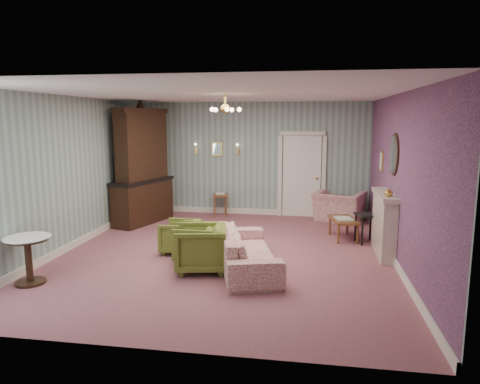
% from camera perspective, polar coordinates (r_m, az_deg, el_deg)
% --- Properties ---
extents(floor, '(7.00, 7.00, 0.00)m').
position_cam_1_polar(floor, '(8.20, -1.84, -8.02)').
color(floor, '#965761').
rests_on(floor, ground).
extents(ceiling, '(7.00, 7.00, 0.00)m').
position_cam_1_polar(ceiling, '(7.84, -1.95, 12.65)').
color(ceiling, white).
rests_on(ceiling, ground).
extents(wall_back, '(6.00, 0.00, 6.00)m').
position_cam_1_polar(wall_back, '(11.33, 1.48, 4.31)').
color(wall_back, gray).
rests_on(wall_back, ground).
extents(wall_front, '(6.00, 0.00, 6.00)m').
position_cam_1_polar(wall_front, '(4.55, -10.31, -3.53)').
color(wall_front, gray).
rests_on(wall_front, ground).
extents(wall_left, '(0.00, 7.00, 7.00)m').
position_cam_1_polar(wall_left, '(8.96, -21.11, 2.33)').
color(wall_left, gray).
rests_on(wall_left, ground).
extents(wall_right, '(0.00, 7.00, 7.00)m').
position_cam_1_polar(wall_right, '(7.89, 20.02, 1.51)').
color(wall_right, gray).
rests_on(wall_right, ground).
extents(wall_right_floral, '(0.00, 7.00, 7.00)m').
position_cam_1_polar(wall_right_floral, '(7.89, 19.91, 1.51)').
color(wall_right_floral, '#BE5F8A').
rests_on(wall_right_floral, ground).
extents(door, '(1.12, 0.12, 2.16)m').
position_cam_1_polar(door, '(11.23, 8.04, 2.28)').
color(door, white).
rests_on(door, floor).
extents(olive_chair_a, '(0.89, 0.93, 0.83)m').
position_cam_1_polar(olive_chair_a, '(7.24, -5.12, -7.03)').
color(olive_chair_a, olive).
rests_on(olive_chair_a, floor).
extents(olive_chair_b, '(0.68, 0.72, 0.73)m').
position_cam_1_polar(olive_chair_b, '(7.73, -5.64, -6.33)').
color(olive_chair_b, olive).
rests_on(olive_chair_b, floor).
extents(olive_chair_c, '(0.62, 0.66, 0.67)m').
position_cam_1_polar(olive_chair_c, '(8.26, -7.82, -5.56)').
color(olive_chair_c, olive).
rests_on(olive_chair_c, floor).
extents(sofa_chintz, '(1.19, 2.26, 0.85)m').
position_cam_1_polar(sofa_chintz, '(7.30, 0.97, -6.77)').
color(sofa_chintz, '#A94459').
rests_on(sofa_chintz, floor).
extents(wingback_chair, '(1.30, 1.08, 0.98)m').
position_cam_1_polar(wingback_chair, '(10.91, 12.80, -1.22)').
color(wingback_chair, '#A94459').
rests_on(wingback_chair, floor).
extents(dresser, '(1.09, 1.83, 2.88)m').
position_cam_1_polar(dresser, '(10.62, -12.69, 3.70)').
color(dresser, black).
rests_on(dresser, floor).
extents(fireplace, '(0.30, 1.40, 1.16)m').
position_cam_1_polar(fireplace, '(8.41, 18.24, -3.97)').
color(fireplace, beige).
rests_on(fireplace, floor).
extents(mantel_vase, '(0.15, 0.15, 0.15)m').
position_cam_1_polar(mantel_vase, '(7.90, 18.79, -0.01)').
color(mantel_vase, gold).
rests_on(mantel_vase, fireplace).
extents(oval_mirror, '(0.04, 0.76, 0.84)m').
position_cam_1_polar(oval_mirror, '(8.24, 19.39, 4.65)').
color(oval_mirror, white).
rests_on(oval_mirror, wall_right).
extents(framed_print, '(0.04, 0.34, 0.42)m').
position_cam_1_polar(framed_print, '(9.59, 17.96, 3.83)').
color(framed_print, gold).
rests_on(framed_print, wall_right).
extents(coffee_table, '(0.63, 0.94, 0.44)m').
position_cam_1_polar(coffee_table, '(9.36, 13.28, -4.67)').
color(coffee_table, brown).
rests_on(coffee_table, floor).
extents(side_table_black, '(0.51, 0.51, 0.61)m').
position_cam_1_polar(side_table_black, '(9.14, 16.15, -4.60)').
color(side_table_black, black).
rests_on(side_table_black, floor).
extents(pedestal_table, '(0.79, 0.79, 0.74)m').
position_cam_1_polar(pedestal_table, '(7.38, -25.82, -8.00)').
color(pedestal_table, black).
rests_on(pedestal_table, floor).
extents(nesting_table, '(0.47, 0.55, 0.62)m').
position_cam_1_polar(nesting_table, '(11.27, -2.60, -1.59)').
color(nesting_table, brown).
rests_on(nesting_table, floor).
extents(gilt_mirror_back, '(0.28, 0.06, 0.36)m').
position_cam_1_polar(gilt_mirror_back, '(11.42, -3.04, 5.60)').
color(gilt_mirror_back, gold).
rests_on(gilt_mirror_back, wall_back).
extents(sconce_left, '(0.16, 0.12, 0.30)m').
position_cam_1_polar(sconce_left, '(11.53, -5.75, 5.60)').
color(sconce_left, gold).
rests_on(sconce_left, wall_back).
extents(sconce_right, '(0.16, 0.12, 0.30)m').
position_cam_1_polar(sconce_right, '(11.30, -0.32, 5.57)').
color(sconce_right, gold).
rests_on(sconce_right, wall_back).
extents(chandelier, '(0.56, 0.56, 0.36)m').
position_cam_1_polar(chandelier, '(7.83, -1.94, 10.67)').
color(chandelier, gold).
rests_on(chandelier, ceiling).
extents(burgundy_cushion, '(0.41, 0.28, 0.39)m').
position_cam_1_polar(burgundy_cushion, '(10.76, 12.58, -1.40)').
color(burgundy_cushion, maroon).
rests_on(burgundy_cushion, wingback_chair).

